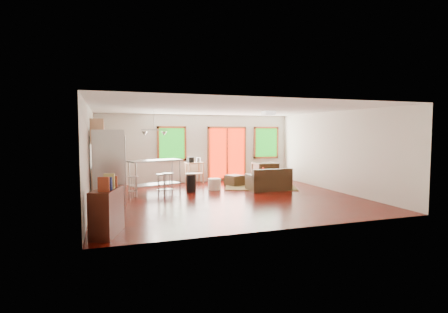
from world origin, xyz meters
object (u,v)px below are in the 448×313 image
object	(u,v)px
coffee_table	(262,176)
ottoman	(235,180)
loveseat	(269,182)
armchair	(265,171)
kitchen_cart	(194,165)
refrigerator	(110,168)
island	(155,170)
rug	(260,186)

from	to	relation	value
coffee_table	ottoman	world-z (taller)	coffee_table
coffee_table	loveseat	bearing A→B (deg)	-104.54
armchair	kitchen_cart	world-z (taller)	kitchen_cart
refrigerator	island	bearing A→B (deg)	49.43
refrigerator	island	distance (m)	2.04
coffee_table	island	world-z (taller)	island
refrigerator	island	world-z (taller)	refrigerator
armchair	refrigerator	size ratio (longest dim) A/B	0.43
loveseat	coffee_table	xyz separation A→B (m)	(0.31, 1.18, 0.04)
coffee_table	refrigerator	xyz separation A→B (m)	(-5.33, -1.96, 0.67)
coffee_table	island	size ratio (longest dim) A/B	0.61
loveseat	armchair	distance (m)	1.91
coffee_table	armchair	size ratio (longest dim) A/B	1.27
armchair	island	world-z (taller)	island
coffee_table	kitchen_cart	size ratio (longest dim) A/B	1.09
rug	ottoman	size ratio (longest dim) A/B	4.27
loveseat	island	size ratio (longest dim) A/B	0.77
rug	armchair	size ratio (longest dim) A/B	2.82
rug	island	world-z (taller)	island
loveseat	island	distance (m)	3.74
armchair	island	size ratio (longest dim) A/B	0.48
rug	island	distance (m)	3.78
loveseat	refrigerator	distance (m)	5.13
ottoman	island	bearing A→B (deg)	-167.44
refrigerator	kitchen_cart	world-z (taller)	refrigerator
rug	refrigerator	size ratio (longest dim) A/B	1.22
rug	kitchen_cart	distance (m)	2.62
loveseat	island	world-z (taller)	island
ottoman	island	xyz separation A→B (m)	(-2.94, -0.65, 0.54)
rug	loveseat	distance (m)	0.87
loveseat	refrigerator	xyz separation A→B (m)	(-5.02, -0.78, 0.71)
rug	kitchen_cart	xyz separation A→B (m)	(-2.05, 1.48, 0.67)
rug	armchair	world-z (taller)	armchair
island	ottoman	bearing A→B (deg)	12.56
coffee_table	armchair	xyz separation A→B (m)	(0.38, 0.60, 0.10)
coffee_table	ottoman	distance (m)	1.04
rug	armchair	distance (m)	1.21
refrigerator	loveseat	bearing A→B (deg)	11.23
refrigerator	rug	bearing A→B (deg)	19.91
loveseat	kitchen_cart	size ratio (longest dim) A/B	1.39
loveseat	armchair	bearing A→B (deg)	69.35
refrigerator	ottoman	bearing A→B (deg)	28.67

